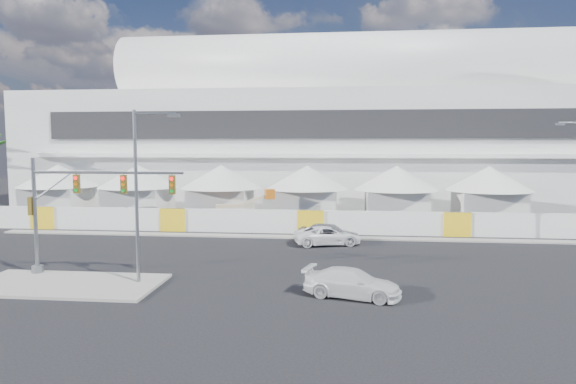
# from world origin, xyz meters

# --- Properties ---
(ground) EXTENTS (160.00, 160.00, 0.00)m
(ground) POSITION_xyz_m (0.00, 0.00, 0.00)
(ground) COLOR black
(ground) RESTS_ON ground
(median_island) EXTENTS (10.00, 5.00, 0.15)m
(median_island) POSITION_xyz_m (-6.00, -3.00, 0.07)
(median_island) COLOR gray
(median_island) RESTS_ON ground
(far_curb) EXTENTS (80.00, 1.20, 0.12)m
(far_curb) POSITION_xyz_m (20.00, 12.50, 0.06)
(far_curb) COLOR gray
(far_curb) RESTS_ON ground
(stadium) EXTENTS (80.00, 24.80, 21.98)m
(stadium) POSITION_xyz_m (8.71, 41.50, 9.45)
(stadium) COLOR silver
(stadium) RESTS_ON ground
(tent_row) EXTENTS (53.40, 8.40, 5.40)m
(tent_row) POSITION_xyz_m (0.50, 24.00, 3.15)
(tent_row) COLOR silver
(tent_row) RESTS_ON ground
(hoarding_fence) EXTENTS (70.00, 0.25, 2.00)m
(hoarding_fence) POSITION_xyz_m (6.00, 14.50, 1.00)
(hoarding_fence) COLOR white
(hoarding_fence) RESTS_ON ground
(sedan_silver) EXTENTS (2.96, 4.95, 1.58)m
(sedan_silver) POSITION_xyz_m (7.63, 10.40, 0.79)
(sedan_silver) COLOR #A9A9AE
(sedan_silver) RESTS_ON ground
(pickup_curb) EXTENTS (3.48, 5.46, 1.40)m
(pickup_curb) POSITION_xyz_m (7.59, 9.80, 0.70)
(pickup_curb) COLOR white
(pickup_curb) RESTS_ON ground
(pickup_near) EXTENTS (3.08, 5.15, 1.40)m
(pickup_near) POSITION_xyz_m (9.18, -3.38, 0.70)
(pickup_near) COLOR silver
(pickup_near) RESTS_ON ground
(lot_car_b) EXTENTS (3.55, 5.22, 1.65)m
(lot_car_b) POSITION_xyz_m (24.60, 17.29, 0.83)
(lot_car_b) COLOR black
(lot_car_b) RESTS_ON ground
(lot_car_c) EXTENTS (3.92, 5.90, 1.59)m
(lot_car_c) POSITION_xyz_m (-9.36, 18.71, 0.79)
(lot_car_c) COLOR #B7B6BB
(lot_car_c) RESTS_ON ground
(traffic_mast) EXTENTS (9.12, 0.64, 6.63)m
(traffic_mast) POSITION_xyz_m (-6.78, -1.00, 3.88)
(traffic_mast) COLOR gray
(traffic_mast) RESTS_ON median_island
(streetlight_median) EXTENTS (2.54, 0.25, 9.18)m
(streetlight_median) POSITION_xyz_m (-1.99, -2.30, 5.42)
(streetlight_median) COLOR slate
(streetlight_median) RESTS_ON median_island
(boom_lift) EXTENTS (6.81, 2.59, 3.33)m
(boom_lift) POSITION_xyz_m (-1.72, 17.74, 0.90)
(boom_lift) COLOR orange
(boom_lift) RESTS_ON ground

